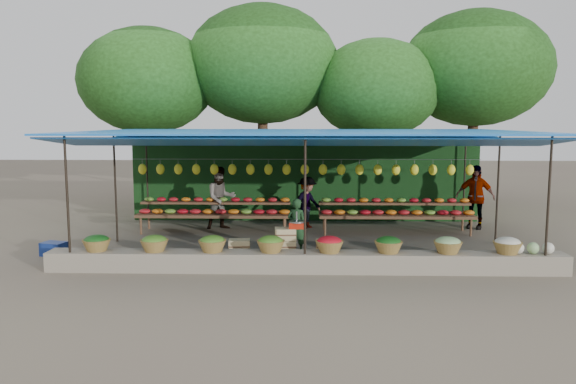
{
  "coord_description": "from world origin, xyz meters",
  "views": [
    {
      "loc": [
        -0.03,
        -13.98,
        3.07
      ],
      "look_at": [
        -0.43,
        0.2,
        1.27
      ],
      "focal_mm": 35.0,
      "sensor_mm": 36.0,
      "label": 1
    }
  ],
  "objects_px": {
    "weighing_scale": "(297,224)",
    "blue_crate_back": "(54,249)",
    "crate_counter": "(284,249)",
    "vendor_seated": "(297,226)",
    "blue_crate_front": "(76,259)"
  },
  "relations": [
    {
      "from": "weighing_scale",
      "to": "blue_crate_back",
      "type": "relative_size",
      "value": 0.71
    },
    {
      "from": "blue_crate_front",
      "to": "blue_crate_back",
      "type": "distance_m",
      "value": 1.18
    },
    {
      "from": "blue_crate_front",
      "to": "blue_crate_back",
      "type": "xyz_separation_m",
      "value": [
        -0.85,
        0.82,
        0.02
      ]
    },
    {
      "from": "weighing_scale",
      "to": "vendor_seated",
      "type": "bearing_deg",
      "value": 90.4
    },
    {
      "from": "crate_counter",
      "to": "blue_crate_front",
      "type": "relative_size",
      "value": 5.34
    },
    {
      "from": "crate_counter",
      "to": "weighing_scale",
      "type": "xyz_separation_m",
      "value": [
        0.27,
        -0.0,
        0.55
      ]
    },
    {
      "from": "blue_crate_back",
      "to": "blue_crate_front",
      "type": "bearing_deg",
      "value": -29.11
    },
    {
      "from": "crate_counter",
      "to": "vendor_seated",
      "type": "distance_m",
      "value": 1.05
    },
    {
      "from": "crate_counter",
      "to": "blue_crate_back",
      "type": "relative_size",
      "value": 4.61
    },
    {
      "from": "crate_counter",
      "to": "blue_crate_back",
      "type": "bearing_deg",
      "value": 174.23
    },
    {
      "from": "blue_crate_front",
      "to": "blue_crate_back",
      "type": "relative_size",
      "value": 0.86
    },
    {
      "from": "weighing_scale",
      "to": "blue_crate_back",
      "type": "height_order",
      "value": "weighing_scale"
    },
    {
      "from": "vendor_seated",
      "to": "blue_crate_back",
      "type": "bearing_deg",
      "value": 27.57
    },
    {
      "from": "vendor_seated",
      "to": "weighing_scale",
      "type": "bearing_deg",
      "value": 113.67
    },
    {
      "from": "crate_counter",
      "to": "vendor_seated",
      "type": "height_order",
      "value": "vendor_seated"
    }
  ]
}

